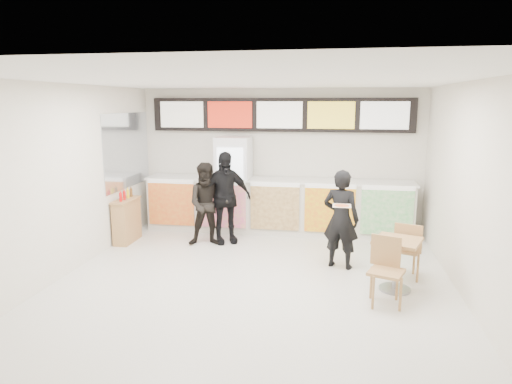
% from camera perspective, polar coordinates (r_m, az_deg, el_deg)
% --- Properties ---
extents(floor, '(7.00, 7.00, 0.00)m').
position_cam_1_polar(floor, '(6.86, -0.76, -12.09)').
color(floor, beige).
rests_on(floor, ground).
extents(ceiling, '(7.00, 7.00, 0.00)m').
position_cam_1_polar(ceiling, '(6.31, -0.83, 13.81)').
color(ceiling, white).
rests_on(ceiling, wall_back).
extents(wall_back, '(6.00, 0.00, 6.00)m').
position_cam_1_polar(wall_back, '(9.84, 3.00, 4.08)').
color(wall_back, silver).
rests_on(wall_back, floor).
extents(wall_left, '(0.00, 7.00, 7.00)m').
position_cam_1_polar(wall_left, '(7.56, -23.73, 1.02)').
color(wall_left, silver).
rests_on(wall_left, floor).
extents(wall_right, '(0.00, 7.00, 7.00)m').
position_cam_1_polar(wall_right, '(6.57, 25.87, -0.57)').
color(wall_right, silver).
rests_on(wall_right, floor).
extents(service_counter, '(5.56, 0.77, 1.14)m').
position_cam_1_polar(service_counter, '(9.60, 2.65, -1.72)').
color(service_counter, silver).
rests_on(service_counter, floor).
extents(menu_board, '(5.50, 0.14, 0.70)m').
position_cam_1_polar(menu_board, '(9.68, 2.99, 9.61)').
color(menu_board, black).
rests_on(menu_board, wall_back).
extents(drinks_fridge, '(0.70, 0.67, 2.00)m').
position_cam_1_polar(drinks_fridge, '(9.69, -2.81, 0.99)').
color(drinks_fridge, white).
rests_on(drinks_fridge, floor).
extents(mirror_panel, '(0.01, 2.00, 1.50)m').
position_cam_1_polar(mirror_panel, '(9.64, -15.78, 5.03)').
color(mirror_panel, '#B2B7BF').
rests_on(mirror_panel, wall_left).
extents(customer_main, '(0.69, 0.55, 1.65)m').
position_cam_1_polar(customer_main, '(7.62, 10.56, -3.35)').
color(customer_main, black).
rests_on(customer_main, floor).
extents(customer_left, '(0.90, 0.77, 1.60)m').
position_cam_1_polar(customer_left, '(8.72, -6.05, -1.55)').
color(customer_left, black).
rests_on(customer_left, floor).
extents(customer_mid, '(1.13, 0.88, 1.79)m').
position_cam_1_polar(customer_mid, '(8.83, -3.98, -0.72)').
color(customer_mid, black).
rests_on(customer_mid, floor).
extents(pizza_slice, '(0.36, 0.36, 0.02)m').
position_cam_1_polar(pizza_slice, '(7.11, 10.69, -1.64)').
color(pizza_slice, beige).
rests_on(pizza_slice, customer_main).
extents(cafe_table, '(0.95, 1.62, 0.92)m').
position_cam_1_polar(cafe_table, '(6.96, 17.18, -7.55)').
color(cafe_table, '#A57B4B').
rests_on(cafe_table, floor).
extents(condiment_ledge, '(0.31, 0.77, 1.02)m').
position_cam_1_polar(condiment_ledge, '(9.31, -15.85, -3.40)').
color(condiment_ledge, '#A57B4B').
rests_on(condiment_ledge, floor).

